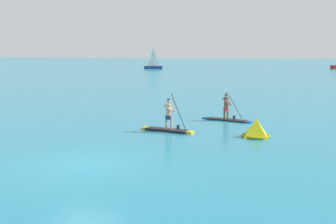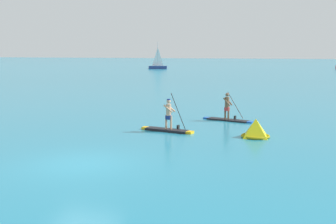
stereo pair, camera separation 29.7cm
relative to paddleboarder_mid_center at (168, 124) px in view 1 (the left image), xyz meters
name	(u,v)px [view 1 (the left image)]	position (x,y,z in m)	size (l,w,h in m)	color
ground	(84,164)	(-1.10, -6.98, -0.37)	(440.00, 440.00, 0.00)	teal
paddleboarder_mid_center	(168,124)	(0.00, 0.00, 0.00)	(2.94, 1.03, 1.97)	black
paddleboarder_far_right	(227,114)	(2.39, 4.32, 0.02)	(3.17, 1.29, 1.74)	black
race_marker_buoy	(256,129)	(4.48, -0.14, 0.02)	(1.61, 1.61, 0.90)	yellow
sailboat_left_horizon	(153,65)	(-25.40, 71.93, 0.43)	(4.35, 2.19, 6.10)	navy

